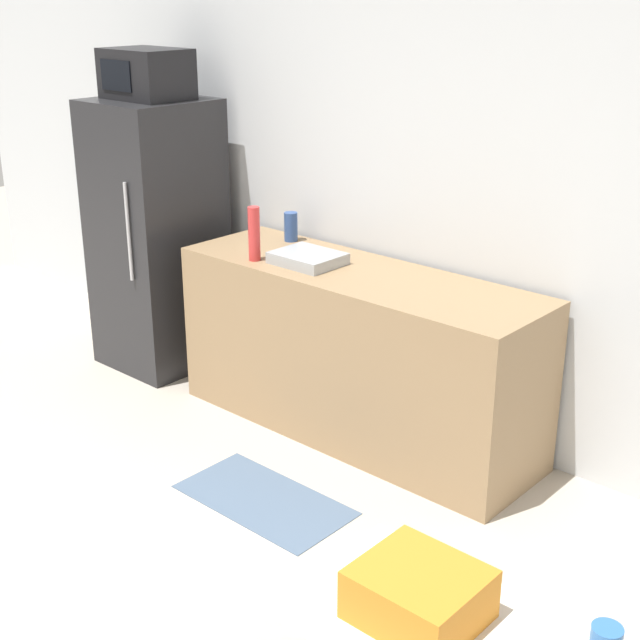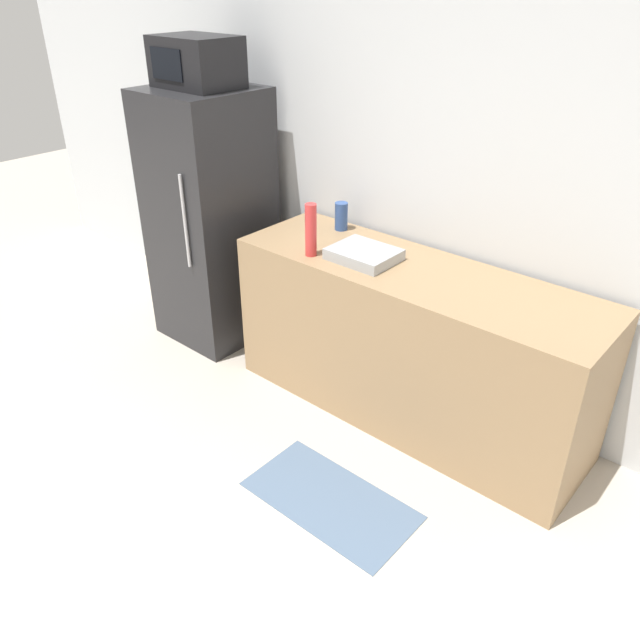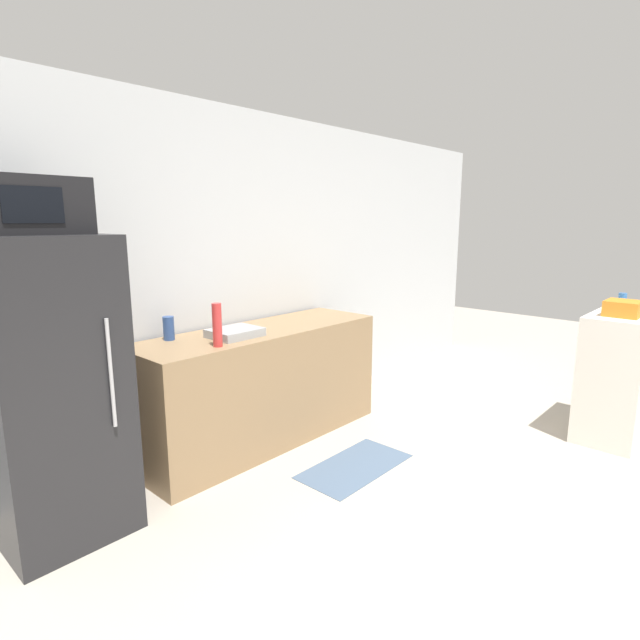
{
  "view_description": "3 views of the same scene",
  "coord_description": "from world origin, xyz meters",
  "px_view_note": "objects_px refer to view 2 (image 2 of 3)",
  "views": [
    {
      "loc": [
        2.91,
        -0.41,
        2.31
      ],
      "look_at": [
        0.49,
        2.29,
        0.93
      ],
      "focal_mm": 50.0,
      "sensor_mm": 36.0,
      "label": 1
    },
    {
      "loc": [
        1.7,
        0.41,
        2.29
      ],
      "look_at": [
        0.11,
        2.25,
        0.91
      ],
      "focal_mm": 35.0,
      "sensor_mm": 36.0,
      "label": 2
    },
    {
      "loc": [
        -2.32,
        0.09,
        1.73
      ],
      "look_at": [
        0.02,
        2.23,
        1.1
      ],
      "focal_mm": 28.0,
      "sensor_mm": 36.0,
      "label": 3
    }
  ],
  "objects_px": {
    "bottle_tall": "(311,230)",
    "refrigerator": "(211,220)",
    "bottle_short": "(341,216)",
    "microwave": "(196,62)"
  },
  "relations": [
    {
      "from": "refrigerator",
      "to": "bottle_tall",
      "type": "height_order",
      "value": "refrigerator"
    },
    {
      "from": "microwave",
      "to": "bottle_short",
      "type": "xyz_separation_m",
      "value": [
        0.89,
        0.28,
        -0.81
      ]
    },
    {
      "from": "refrigerator",
      "to": "microwave",
      "type": "bearing_deg",
      "value": -109.24
    },
    {
      "from": "bottle_tall",
      "to": "refrigerator",
      "type": "bearing_deg",
      "value": 172.57
    },
    {
      "from": "microwave",
      "to": "refrigerator",
      "type": "bearing_deg",
      "value": 70.76
    },
    {
      "from": "bottle_tall",
      "to": "bottle_short",
      "type": "bearing_deg",
      "value": 106.28
    },
    {
      "from": "microwave",
      "to": "bottle_tall",
      "type": "bearing_deg",
      "value": -7.36
    },
    {
      "from": "bottle_tall",
      "to": "bottle_short",
      "type": "xyz_separation_m",
      "value": [
        -0.12,
        0.41,
        -0.06
      ]
    },
    {
      "from": "microwave",
      "to": "bottle_tall",
      "type": "distance_m",
      "value": 1.26
    },
    {
      "from": "refrigerator",
      "to": "bottle_short",
      "type": "bearing_deg",
      "value": 17.3
    }
  ]
}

